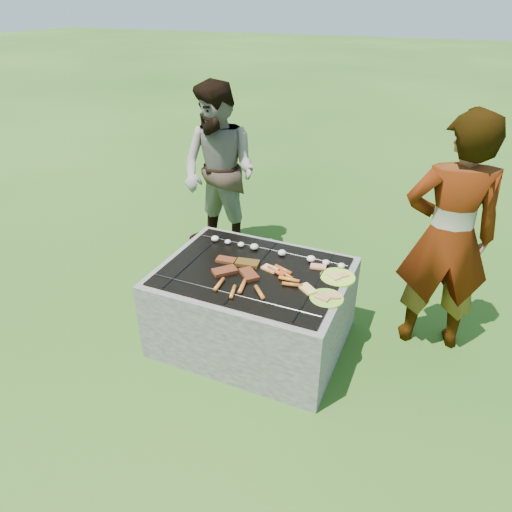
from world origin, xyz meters
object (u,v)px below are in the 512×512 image
Objects in this scene: bystander at (219,173)px; fire_pit at (253,309)px; plate_near at (327,298)px; cook at (448,238)px; plate_far at (337,277)px.

fire_pit is at bearing -41.86° from bystander.
fire_pit is 0.66m from plate_near.
fire_pit is at bearing 168.27° from plate_near.
cook is (1.19, 0.54, 0.58)m from fire_pit.
plate_near is 0.16× the size of bystander.
plate_near is at bearing -89.59° from plate_far.
bystander reaches higher than fire_pit.
bystander is (-0.86, 1.16, 0.54)m from fire_pit.
fire_pit is 4.35× the size of plate_far.
cook is 2.15m from bystander.
fire_pit is 0.79× the size of bystander.
plate_far is at bearing 90.41° from plate_near.
plate_near is at bearing -11.73° from fire_pit.
bystander is at bearing 138.22° from plate_near.
plate_far is at bearing -23.86° from bystander.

